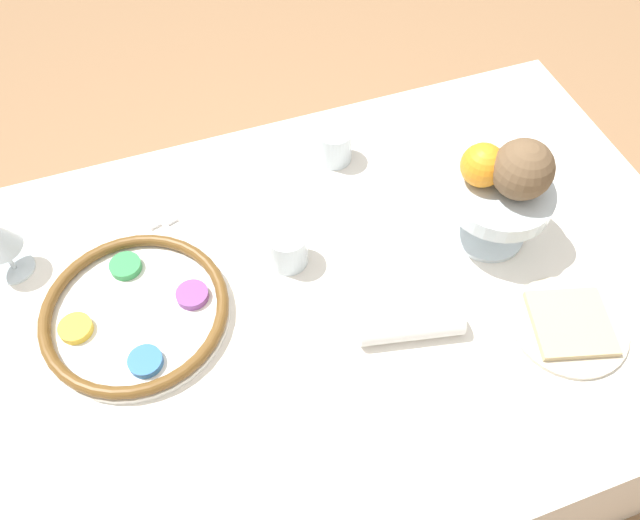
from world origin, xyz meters
TOP-DOWN VIEW (x-y plane):
  - ground_plane at (0.00, 0.00)m, footprint 8.00×8.00m
  - dining_table at (0.00, 0.00)m, footprint 1.38×0.86m
  - seder_plate at (-0.28, 0.06)m, footprint 0.31×0.31m
  - fruit_stand at (0.34, 0.02)m, footprint 0.18×0.18m
  - orange_fruit at (0.31, 0.06)m, footprint 0.07×0.07m
  - coconut at (0.36, 0.02)m, footprint 0.10×0.10m
  - bread_plate at (0.37, -0.19)m, footprint 0.19×0.19m
  - napkin_roll at (0.13, -0.12)m, footprint 0.17×0.08m
  - cup_near at (-0.01, 0.09)m, footprint 0.07×0.07m
  - cup_mid at (0.15, 0.29)m, footprint 0.07×0.07m
  - fork_left at (-0.24, 0.31)m, footprint 0.07×0.16m
  - fork_right at (-0.21, 0.31)m, footprint 0.07×0.16m

SIDE VIEW (x-z plane):
  - ground_plane at x=0.00m, z-range 0.00..0.00m
  - dining_table at x=0.00m, z-range 0.00..0.72m
  - fork_left at x=-0.24m, z-range 0.72..0.72m
  - fork_right at x=-0.21m, z-range 0.72..0.72m
  - bread_plate at x=0.37m, z-range 0.72..0.74m
  - seder_plate at x=-0.28m, z-range 0.72..0.75m
  - napkin_roll at x=0.13m, z-range 0.72..0.76m
  - cup_near at x=-0.01m, z-range 0.72..0.79m
  - cup_mid at x=0.15m, z-range 0.72..0.79m
  - fruit_stand at x=0.34m, z-range 0.75..0.87m
  - orange_fruit at x=0.31m, z-range 0.84..0.91m
  - coconut at x=0.36m, z-range 0.84..0.94m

